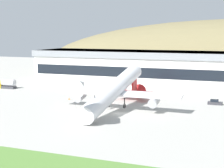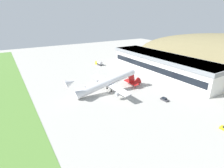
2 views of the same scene
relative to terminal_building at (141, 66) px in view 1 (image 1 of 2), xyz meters
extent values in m
plane|color=#ADAAA3|center=(10.41, -50.63, -7.34)|extent=(339.25, 339.25, 0.00)
cube|color=white|center=(0.00, 0.02, -0.86)|extent=(82.01, 20.50, 12.97)
cube|color=gray|center=(0.00, 0.02, 4.46)|extent=(83.21, 21.70, 2.33)
cube|color=black|center=(0.00, -10.28, -1.51)|extent=(78.73, 0.16, 3.63)
cylinder|color=silver|center=(7.73, -48.46, -1.84)|extent=(4.08, 34.48, 10.53)
cone|color=silver|center=(7.73, -67.52, 1.85)|extent=(4.00, 5.17, 4.78)
cone|color=red|center=(7.73, -29.00, -5.61)|extent=(4.00, 5.97, 4.94)
cube|color=red|center=(7.73, -32.21, -1.44)|extent=(0.50, 4.96, 7.67)
cube|color=red|center=(7.73, -32.01, -5.03)|extent=(10.62, 2.87, 0.90)
cube|color=silver|center=(7.73, -46.78, -2.88)|extent=(33.97, 3.62, 1.13)
cylinder|color=#9E9EA3|center=(-2.46, -47.31, -4.33)|extent=(2.30, 3.97, 2.94)
cylinder|color=#9E9EA3|center=(17.92, -47.31, -4.33)|extent=(2.30, 3.97, 2.94)
cylinder|color=#2D2D2D|center=(5.49, -46.78, -5.11)|extent=(0.28, 0.28, 2.20)
cylinder|color=#2D2D2D|center=(5.49, -46.78, -6.21)|extent=(0.45, 1.10, 1.10)
cylinder|color=#2D2D2D|center=(9.98, -46.78, -5.11)|extent=(0.28, 0.28, 2.20)
cylinder|color=#2D2D2D|center=(9.98, -46.78, -6.21)|extent=(0.45, 1.10, 1.10)
cylinder|color=#2D2D2D|center=(7.73, -60.26, -2.39)|extent=(0.22, 0.22, 1.98)
cylinder|color=#2D2D2D|center=(7.73, -60.26, -3.38)|extent=(0.30, 0.82, 0.82)
cube|color=gold|center=(-10.18, -26.34, -6.89)|extent=(4.16, 1.89, 0.91)
cube|color=black|center=(-10.39, -26.35, -6.06)|extent=(2.30, 1.58, 0.75)
cube|color=#333338|center=(30.71, -29.83, -6.95)|extent=(4.04, 1.88, 0.78)
cube|color=black|center=(30.51, -29.83, -6.24)|extent=(2.24, 1.56, 0.64)
cube|color=gold|center=(-45.23, -26.39, -6.08)|extent=(2.57, 2.72, 2.53)
cube|color=#38383D|center=(-41.49, -26.15, -6.89)|extent=(5.25, 2.64, 0.90)
cylinder|color=#B7B7BC|center=(-41.49, -26.15, -5.22)|extent=(5.00, 2.75, 2.44)
cube|color=orange|center=(-10.89, -37.73, -7.33)|extent=(0.52, 0.52, 0.03)
cone|color=orange|center=(-10.89, -37.73, -7.04)|extent=(0.40, 0.40, 0.55)
camera|label=1|loc=(41.77, -135.48, 12.61)|focal=60.00mm
camera|label=2|loc=(80.68, -90.46, 30.47)|focal=28.00mm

